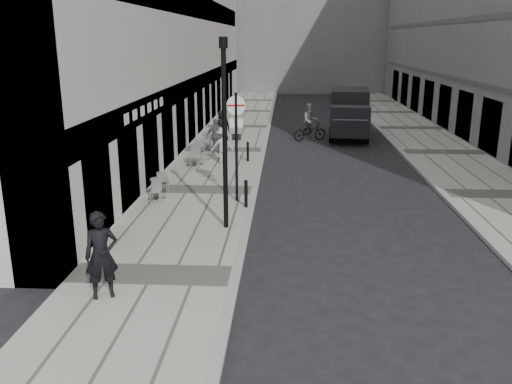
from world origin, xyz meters
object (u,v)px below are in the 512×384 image
(panel_van, at_px, (349,111))
(lamppost, at_px, (225,126))
(walking_man, at_px, (101,255))
(sign_post, at_px, (236,133))
(cyclist, at_px, (310,126))

(panel_van, bearing_deg, lamppost, -102.84)
(walking_man, bearing_deg, sign_post, 48.80)
(lamppost, height_order, panel_van, lamppost)
(panel_van, bearing_deg, sign_post, -105.87)
(panel_van, xyz_separation_m, cyclist, (-2.34, -1.33, -0.71))
(sign_post, bearing_deg, panel_van, 64.38)
(panel_van, bearing_deg, cyclist, -144.99)
(panel_van, height_order, cyclist, panel_van)
(sign_post, relative_size, cyclist, 1.79)
(sign_post, relative_size, lamppost, 0.68)
(walking_man, distance_m, cyclist, 20.60)
(cyclist, bearing_deg, panel_van, 7.81)
(cyclist, bearing_deg, walking_man, -126.69)
(lamppost, bearing_deg, sign_post, 88.43)
(walking_man, distance_m, panel_van, 22.57)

